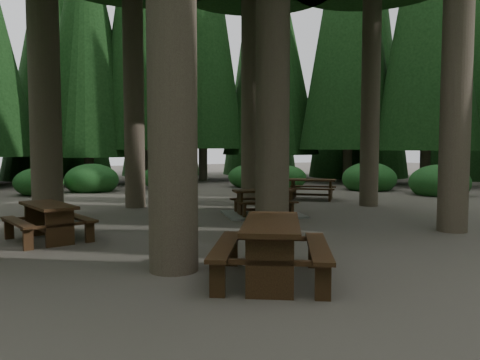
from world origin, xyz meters
name	(u,v)px	position (x,y,z in m)	size (l,w,h in m)	color
ground	(247,227)	(0.00, 0.00, 0.00)	(80.00, 80.00, 0.00)	#534D43
picnic_table_b	(48,216)	(-4.39, 0.37, 0.51)	(1.78, 2.04, 0.76)	black
picnic_table_c	(263,207)	(1.32, 1.63, 0.24)	(2.49, 2.22, 0.72)	gray
picnic_table_d	(312,186)	(4.90, 4.40, 0.49)	(2.21, 2.17, 0.74)	black
picnic_table_e	(271,241)	(-1.72, -4.16, 0.58)	(2.42, 2.55, 0.87)	black
shrub_ring	(258,206)	(0.70, 0.75, 0.40)	(23.86, 24.64, 1.49)	#225B1F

